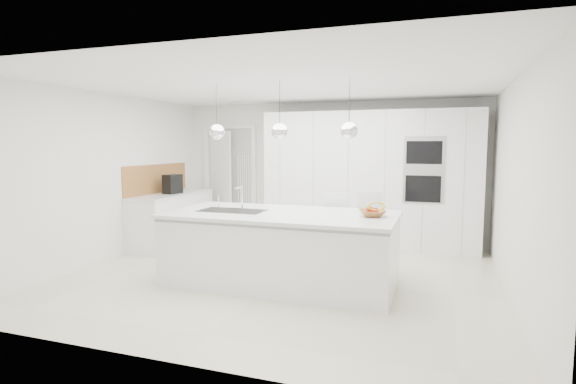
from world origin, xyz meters
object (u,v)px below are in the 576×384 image
(espresso_machine, at_px, (173,184))
(fruit_bowl, at_px, (373,213))
(island_base, at_px, (280,251))
(bar_stool_right, at_px, (367,233))
(bar_stool_left, at_px, (334,233))

(espresso_machine, bearing_deg, fruit_bowl, -12.59)
(island_base, xyz_separation_m, bar_stool_right, (0.94, 0.88, 0.11))
(island_base, relative_size, fruit_bowl, 8.90)
(espresso_machine, xyz_separation_m, bar_stool_right, (3.47, -0.63, -0.52))
(bar_stool_right, bearing_deg, espresso_machine, 148.51)
(espresso_machine, height_order, bar_stool_right, espresso_machine)
(fruit_bowl, distance_m, espresso_machine, 3.91)
(bar_stool_left, bearing_deg, fruit_bowl, -57.91)
(fruit_bowl, xyz_separation_m, bar_stool_right, (-0.18, 0.77, -0.39))
(espresso_machine, height_order, bar_stool_left, espresso_machine)
(fruit_bowl, bearing_deg, bar_stool_left, 132.54)
(island_base, bearing_deg, fruit_bowl, 5.83)
(espresso_machine, relative_size, bar_stool_left, 0.31)
(island_base, bearing_deg, bar_stool_right, 43.25)
(bar_stool_right, bearing_deg, bar_stool_left, 171.85)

